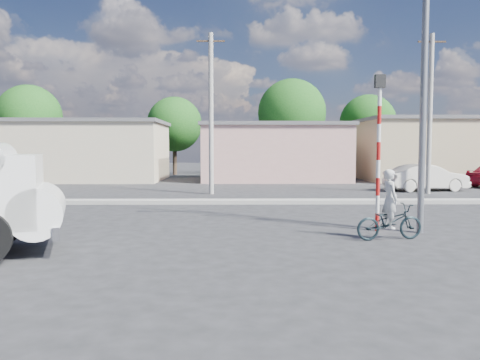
{
  "coord_description": "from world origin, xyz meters",
  "views": [
    {
      "loc": [
        -0.83,
        -11.53,
        2.35
      ],
      "look_at": [
        -0.65,
        3.54,
        1.3
      ],
      "focal_mm": 35.0,
      "sensor_mm": 36.0,
      "label": 1
    }
  ],
  "objects_px": {
    "car_cream": "(426,178)",
    "bicycle": "(389,222)",
    "cyclist": "(390,211)",
    "traffic_pole": "(379,139)",
    "streetlight": "(419,50)"
  },
  "relations": [
    {
      "from": "traffic_pole",
      "to": "car_cream",
      "type": "bearing_deg",
      "value": 62.29
    },
    {
      "from": "cyclist",
      "to": "traffic_pole",
      "type": "height_order",
      "value": "traffic_pole"
    },
    {
      "from": "car_cream",
      "to": "cyclist",
      "type": "bearing_deg",
      "value": 146.34
    },
    {
      "from": "car_cream",
      "to": "bicycle",
      "type": "bearing_deg",
      "value": 146.34
    },
    {
      "from": "bicycle",
      "to": "car_cream",
      "type": "relative_size",
      "value": 0.4
    },
    {
      "from": "cyclist",
      "to": "car_cream",
      "type": "bearing_deg",
      "value": -35.52
    },
    {
      "from": "traffic_pole",
      "to": "bicycle",
      "type": "bearing_deg",
      "value": -93.83
    },
    {
      "from": "cyclist",
      "to": "streetlight",
      "type": "relative_size",
      "value": 0.17
    },
    {
      "from": "car_cream",
      "to": "traffic_pole",
      "type": "distance_m",
      "value": 13.82
    },
    {
      "from": "bicycle",
      "to": "traffic_pole",
      "type": "distance_m",
      "value": 2.5
    },
    {
      "from": "traffic_pole",
      "to": "cyclist",
      "type": "bearing_deg",
      "value": -93.83
    },
    {
      "from": "car_cream",
      "to": "streetlight",
      "type": "height_order",
      "value": "streetlight"
    },
    {
      "from": "cyclist",
      "to": "car_cream",
      "type": "distance_m",
      "value": 14.89
    },
    {
      "from": "cyclist",
      "to": "traffic_pole",
      "type": "distance_m",
      "value": 2.25
    },
    {
      "from": "bicycle",
      "to": "streetlight",
      "type": "height_order",
      "value": "streetlight"
    }
  ]
}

